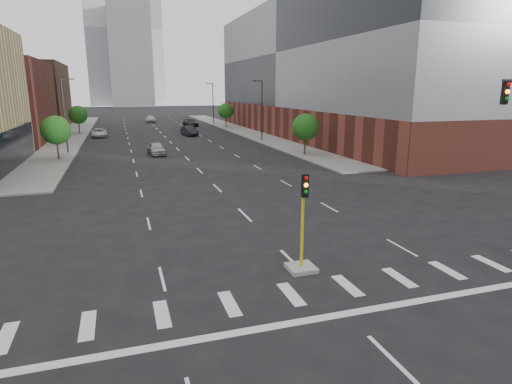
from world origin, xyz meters
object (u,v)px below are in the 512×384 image
car_near_left (156,149)px  car_far_left (99,133)px  median_traffic_signal (302,250)px  car_mid_right (189,131)px  car_distant (150,119)px  car_deep_right (190,122)px

car_near_left → car_far_left: size_ratio=0.90×
median_traffic_signal → car_far_left: median_traffic_signal is taller
car_mid_right → car_distant: bearing=87.8°
car_far_left → car_distant: (10.56, 29.90, 0.15)m
car_mid_right → car_deep_right: car_mid_right is taller
car_deep_right → car_distant: (-7.38, 13.56, 0.04)m
car_distant → car_mid_right: bearing=-85.6°
car_mid_right → car_distant: 32.59m
median_traffic_signal → car_far_left: size_ratio=0.87×
car_mid_right → car_distant: car_distant is taller
median_traffic_signal → car_deep_right: size_ratio=0.79×
car_far_left → car_deep_right: 24.27m
median_traffic_signal → car_near_left: median_traffic_signal is taller
median_traffic_signal → car_distant: bearing=90.0°
car_near_left → car_far_left: (-7.37, 23.22, -0.07)m
car_mid_right → car_deep_right: size_ratio=0.88×
car_distant → car_near_left: bearing=-96.4°
car_mid_right → median_traffic_signal: bearing=-103.7°
car_near_left → car_far_left: car_near_left is taller
car_distant → car_far_left: bearing=-112.4°
car_mid_right → car_distant: (-4.14, 32.33, 0.04)m
median_traffic_signal → car_mid_right: 57.73m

